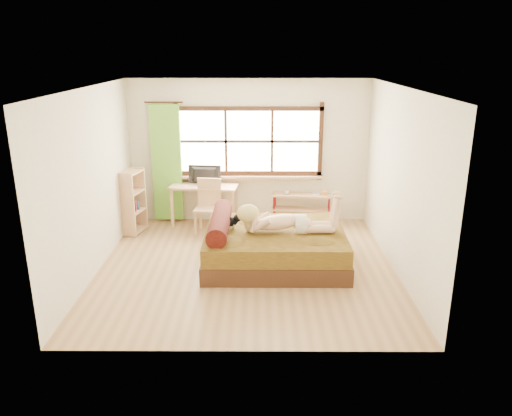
{
  "coord_description": "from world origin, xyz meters",
  "views": [
    {
      "loc": [
        0.18,
        -7.05,
        3.22
      ],
      "look_at": [
        0.14,
        0.2,
        0.89
      ],
      "focal_mm": 35.0,
      "sensor_mm": 36.0,
      "label": 1
    }
  ],
  "objects_px": {
    "kitten": "(229,220)",
    "desk": "(204,190)",
    "woman": "(285,212)",
    "chair": "(209,203)",
    "pipe_shelf": "(302,202)",
    "bed": "(271,245)",
    "bookshelf": "(133,201)"
  },
  "relations": [
    {
      "from": "woman",
      "to": "kitten",
      "type": "bearing_deg",
      "value": 170.34
    },
    {
      "from": "kitten",
      "to": "bed",
      "type": "bearing_deg",
      "value": -8.4
    },
    {
      "from": "bed",
      "to": "bookshelf",
      "type": "height_order",
      "value": "bookshelf"
    },
    {
      "from": "kitten",
      "to": "chair",
      "type": "xyz_separation_m",
      "value": [
        -0.44,
        1.34,
        -0.13
      ]
    },
    {
      "from": "bed",
      "to": "kitten",
      "type": "distance_m",
      "value": 0.77
    },
    {
      "from": "bookshelf",
      "to": "pipe_shelf",
      "type": "bearing_deg",
      "value": 23.49
    },
    {
      "from": "woman",
      "to": "desk",
      "type": "xyz_separation_m",
      "value": [
        -1.42,
        1.85,
        -0.19
      ]
    },
    {
      "from": "bed",
      "to": "woman",
      "type": "bearing_deg",
      "value": -13.7
    },
    {
      "from": "pipe_shelf",
      "to": "bookshelf",
      "type": "height_order",
      "value": "bookshelf"
    },
    {
      "from": "woman",
      "to": "bookshelf",
      "type": "distance_m",
      "value": 3.03
    },
    {
      "from": "pipe_shelf",
      "to": "woman",
      "type": "bearing_deg",
      "value": -96.07
    },
    {
      "from": "kitten",
      "to": "desk",
      "type": "bearing_deg",
      "value": 108.21
    },
    {
      "from": "kitten",
      "to": "chair",
      "type": "height_order",
      "value": "chair"
    },
    {
      "from": "bed",
      "to": "bookshelf",
      "type": "xyz_separation_m",
      "value": [
        -2.46,
        1.36,
        0.29
      ]
    },
    {
      "from": "bookshelf",
      "to": "bed",
      "type": "bearing_deg",
      "value": -15.6
    },
    {
      "from": "chair",
      "to": "woman",
      "type": "bearing_deg",
      "value": -41.66
    },
    {
      "from": "woman",
      "to": "desk",
      "type": "relative_size",
      "value": 1.16
    },
    {
      "from": "chair",
      "to": "bookshelf",
      "type": "height_order",
      "value": "bookshelf"
    },
    {
      "from": "bed",
      "to": "kitten",
      "type": "xyz_separation_m",
      "value": [
        -0.67,
        0.1,
        0.38
      ]
    },
    {
      "from": "woman",
      "to": "kitten",
      "type": "distance_m",
      "value": 0.9
    },
    {
      "from": "bed",
      "to": "woman",
      "type": "height_order",
      "value": "woman"
    },
    {
      "from": "kitten",
      "to": "bookshelf",
      "type": "height_order",
      "value": "bookshelf"
    },
    {
      "from": "bed",
      "to": "pipe_shelf",
      "type": "height_order",
      "value": "bed"
    },
    {
      "from": "bed",
      "to": "kitten",
      "type": "height_order",
      "value": "bed"
    },
    {
      "from": "bed",
      "to": "pipe_shelf",
      "type": "distance_m",
      "value": 2.02
    },
    {
      "from": "woman",
      "to": "desk",
      "type": "bearing_deg",
      "value": 127.76
    },
    {
      "from": "desk",
      "to": "pipe_shelf",
      "type": "relative_size",
      "value": 1.12
    },
    {
      "from": "woman",
      "to": "bookshelf",
      "type": "xyz_separation_m",
      "value": [
        -2.67,
        1.41,
        -0.28
      ]
    },
    {
      "from": "bed",
      "to": "chair",
      "type": "height_order",
      "value": "chair"
    },
    {
      "from": "chair",
      "to": "kitten",
      "type": "bearing_deg",
      "value": -64.77
    },
    {
      "from": "chair",
      "to": "pipe_shelf",
      "type": "distance_m",
      "value": 1.82
    },
    {
      "from": "kitten",
      "to": "desk",
      "type": "relative_size",
      "value": 0.25
    }
  ]
}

